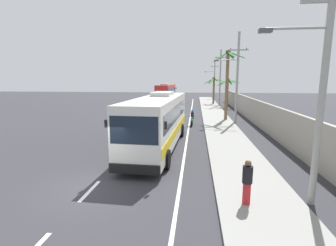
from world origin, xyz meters
The scene contains 15 objects.
ground_plane centered at (0.00, 0.00, 0.00)m, with size 160.00×160.00×0.00m, color #303035.
sidewalk_kerb centered at (6.80, 10.00, 0.07)m, with size 3.20×90.00×0.14m, color gray.
lane_markings centered at (2.34, 14.45, 0.00)m, with size 3.87×71.00×0.01m.
boundary_wall centered at (10.60, 14.00, 1.26)m, with size 0.24×60.00×2.53m, color #9E998E.
coach_bus_foreground centered at (1.89, 6.85, 1.94)m, with size 3.23×12.04×3.72m.
coach_bus_far_lane centered at (-1.75, 41.18, 1.97)m, with size 3.37×10.69×3.79m.
motorcycle_beside_bus centered at (4.01, 15.21, 0.65)m, with size 0.56×1.96×1.60m.
pedestrian_near_kerb centered at (6.24, -0.96, 1.00)m, with size 0.36×0.36×1.65m.
utility_pole_nearest centered at (8.63, -0.42, 4.48)m, with size 3.25×0.24×8.39m.
utility_pole_mid centered at (8.46, 17.00, 4.91)m, with size 3.37×0.24×9.32m.
utility_pole_far centered at (8.43, 34.42, 4.96)m, with size 2.00×0.24×9.55m.
utility_pole_distant centered at (8.61, 51.84, 4.84)m, with size 3.30×0.24×9.18m.
palm_nearest centered at (7.74, 18.73, 5.15)m, with size 3.52×3.67×7.78m.
palm_second centered at (7.62, 37.46, 3.53)m, with size 3.83×3.63×5.08m.
palm_third centered at (9.55, 32.64, 3.61)m, with size 3.84×3.59×4.84m.
Camera 1 is at (4.34, -9.67, 4.61)m, focal length 26.66 mm.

